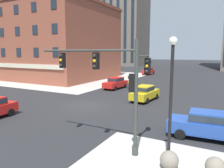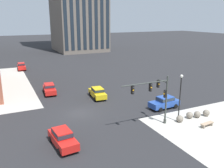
# 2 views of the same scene
# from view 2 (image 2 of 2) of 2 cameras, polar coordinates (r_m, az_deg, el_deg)

# --- Properties ---
(ground_plane) EXTENTS (320.00, 320.00, 0.00)m
(ground_plane) POSITION_cam_2_polar(r_m,az_deg,el_deg) (32.26, -7.65, -6.92)
(ground_plane) COLOR #262628
(traffic_signal_main) EXTENTS (6.16, 2.09, 5.86)m
(traffic_signal_main) POSITION_cam_2_polar(r_m,az_deg,el_deg) (27.92, 10.73, -2.34)
(traffic_signal_main) COLOR #383D38
(traffic_signal_main) RESTS_ON ground
(bollard_sphere_curb_a) EXTENTS (0.84, 0.84, 0.84)m
(bollard_sphere_curb_a) POSITION_cam_2_polar(r_m,az_deg,el_deg) (30.40, 15.90, -7.99)
(bollard_sphere_curb_a) COLOR gray
(bollard_sphere_curb_a) RESTS_ON ground
(bollard_sphere_curb_b) EXTENTS (0.84, 0.84, 0.84)m
(bollard_sphere_curb_b) POSITION_cam_2_polar(r_m,az_deg,el_deg) (31.82, 18.06, -7.09)
(bollard_sphere_curb_b) COLOR gray
(bollard_sphere_curb_b) RESTS_ON ground
(bollard_sphere_curb_c) EXTENTS (0.84, 0.84, 0.84)m
(bollard_sphere_curb_c) POSITION_cam_2_polar(r_m,az_deg,el_deg) (32.38, 19.72, -6.84)
(bollard_sphere_curb_c) COLOR gray
(bollard_sphere_curb_c) RESTS_ON ground
(bollard_sphere_curb_d) EXTENTS (0.84, 0.84, 0.84)m
(bollard_sphere_curb_d) POSITION_cam_2_polar(r_m,az_deg,el_deg) (33.28, 21.61, -6.43)
(bollard_sphere_curb_d) COLOR gray
(bollard_sphere_curb_d) RESTS_ON ground
(bench_near_signal) EXTENTS (1.84, 0.64, 0.49)m
(bench_near_signal) POSITION_cam_2_polar(r_m,az_deg,el_deg) (30.20, 21.78, -8.89)
(bench_near_signal) COLOR tan
(bench_near_signal) RESTS_ON ground
(street_lamp_corner_near) EXTENTS (0.36, 0.36, 5.90)m
(street_lamp_corner_near) POSITION_cam_2_polar(r_m,az_deg,el_deg) (29.38, 16.00, -2.09)
(street_lamp_corner_near) COLOR black
(street_lamp_corner_near) RESTS_ON ground
(car_main_northbound_near) EXTENTS (2.18, 4.54, 1.68)m
(car_main_northbound_near) POSITION_cam_2_polar(r_m,az_deg,el_deg) (24.47, -11.71, -12.38)
(car_main_northbound_near) COLOR red
(car_main_northbound_near) RESTS_ON ground
(car_main_southbound_far) EXTENTS (2.03, 4.47, 1.68)m
(car_main_southbound_far) POSITION_cam_2_polar(r_m,az_deg,el_deg) (62.32, -20.83, 4.04)
(car_main_southbound_far) COLOR red
(car_main_southbound_far) RESTS_ON ground
(car_cross_eastbound) EXTENTS (4.50, 2.11, 1.68)m
(car_cross_eastbound) POSITION_cam_2_polar(r_m,az_deg,el_deg) (34.18, 12.45, -4.20)
(car_cross_eastbound) COLOR #23479E
(car_cross_eastbound) RESTS_ON ground
(car_cross_westbound) EXTENTS (2.18, 4.54, 1.68)m
(car_cross_westbound) POSITION_cam_2_polar(r_m,az_deg,el_deg) (41.06, -14.74, -1.01)
(car_cross_westbound) COLOR red
(car_cross_westbound) RESTS_ON ground
(car_parked_curb) EXTENTS (2.18, 4.54, 1.68)m
(car_parked_curb) POSITION_cam_2_polar(r_m,az_deg,el_deg) (37.66, -3.49, -2.00)
(car_parked_curb) COLOR gold
(car_parked_curb) RESTS_ON ground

